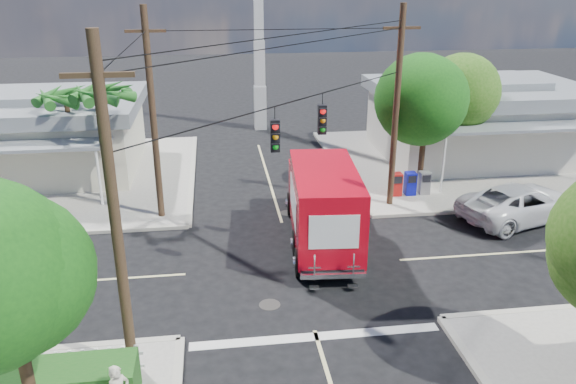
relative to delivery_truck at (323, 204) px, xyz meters
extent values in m
plane|color=black|center=(-1.36, -1.89, -1.67)|extent=(120.00, 120.00, 0.00)
cube|color=gray|center=(9.64, 9.11, -1.60)|extent=(14.00, 14.00, 0.14)
cube|color=#B2AD9E|center=(2.64, 9.11, -1.60)|extent=(0.25, 14.00, 0.14)
cube|color=#B2AD9E|center=(9.64, 2.11, -1.60)|extent=(14.00, 0.25, 0.14)
cube|color=gray|center=(-12.36, 9.11, -1.60)|extent=(14.00, 14.00, 0.14)
cube|color=#B2AD9E|center=(-5.36, 9.11, -1.60)|extent=(0.25, 14.00, 0.14)
cube|color=#B2AD9E|center=(-12.36, 2.11, -1.60)|extent=(14.00, 0.25, 0.14)
cube|color=beige|center=(-1.36, 8.11, -1.67)|extent=(0.12, 12.00, 0.01)
cube|color=beige|center=(8.64, -1.89, -1.67)|extent=(12.00, 0.12, 0.01)
cube|color=beige|center=(-11.36, -1.89, -1.67)|extent=(12.00, 0.12, 0.01)
cube|color=silver|center=(-1.36, -6.19, -1.67)|extent=(7.50, 0.40, 0.01)
cube|color=beige|center=(11.14, 10.11, 0.17)|extent=(11.00, 8.00, 3.40)
cube|color=gray|center=(11.14, 10.11, 2.22)|extent=(11.80, 8.80, 0.70)
cube|color=gray|center=(11.14, 10.11, 2.72)|extent=(6.05, 4.40, 0.50)
cube|color=gray|center=(11.14, 5.21, 1.37)|extent=(9.90, 1.80, 0.15)
cylinder|color=silver|center=(6.74, 4.41, -0.08)|extent=(0.12, 0.12, 2.90)
cube|color=beige|center=(-13.36, 10.61, 0.07)|extent=(10.00, 8.00, 3.20)
cube|color=gray|center=(-13.36, 10.61, 2.02)|extent=(10.80, 8.80, 0.70)
cube|color=gray|center=(-13.36, 10.61, 2.52)|extent=(5.50, 4.40, 0.50)
cube|color=gray|center=(-13.36, 5.71, 1.17)|extent=(9.00, 1.80, 0.15)
cylinder|color=silver|center=(-9.36, 4.91, -0.18)|extent=(0.12, 0.12, 2.70)
cube|color=silver|center=(-0.86, 18.11, -0.17)|extent=(0.80, 0.80, 3.00)
cube|color=silver|center=(-0.86, 18.11, 2.83)|extent=(0.70, 0.70, 3.00)
cube|color=silver|center=(-0.86, 18.11, 5.83)|extent=(0.60, 0.60, 3.00)
cylinder|color=#422D1C|center=(-8.36, -9.39, 0.32)|extent=(0.28, 0.28, 3.71)
sphere|color=#144D12|center=(-8.36, -9.39, 2.64)|extent=(3.71, 3.71, 3.71)
sphere|color=#144D12|center=(-8.01, -9.69, 2.53)|extent=(3.25, 3.25, 3.25)
cylinder|color=#422D1C|center=(5.84, 4.91, 0.51)|extent=(0.28, 0.28, 4.10)
sphere|color=#144D12|center=(5.84, 4.91, 3.07)|extent=(4.10, 4.10, 4.10)
sphere|color=#144D12|center=(5.44, 5.11, 3.33)|extent=(3.33, 3.33, 3.33)
sphere|color=#144D12|center=(6.19, 4.61, 2.95)|extent=(3.58, 3.58, 3.58)
cylinder|color=#422D1C|center=(8.44, 7.11, 0.26)|extent=(0.28, 0.28, 3.58)
sphere|color=#265B12|center=(8.44, 7.11, 2.50)|extent=(3.58, 3.58, 3.58)
sphere|color=#265B12|center=(8.04, 7.31, 2.72)|extent=(2.91, 2.91, 2.91)
sphere|color=#265B12|center=(8.79, 6.81, 2.39)|extent=(3.14, 3.14, 3.14)
cylinder|color=#422D1C|center=(-8.86, 5.61, 0.97)|extent=(0.24, 0.24, 5.00)
cone|color=#236921|center=(-7.96, 5.61, 3.57)|extent=(0.50, 2.06, 0.98)
cone|color=#236921|center=(-8.29, 6.31, 3.57)|extent=(1.92, 1.68, 0.98)
cone|color=#236921|center=(-9.06, 6.48, 3.57)|extent=(2.12, 0.95, 0.98)
cone|color=#236921|center=(-9.67, 6.00, 3.57)|extent=(1.34, 2.07, 0.98)
cone|color=#236921|center=(-9.67, 5.21, 3.57)|extent=(1.34, 2.07, 0.98)
cone|color=#236921|center=(-9.06, 4.73, 3.57)|extent=(2.12, 0.95, 0.98)
cone|color=#236921|center=(-8.29, 4.90, 3.57)|extent=(1.92, 1.68, 0.98)
cylinder|color=#422D1C|center=(-10.86, 7.11, 0.77)|extent=(0.24, 0.24, 4.60)
cone|color=#236921|center=(-9.96, 7.11, 3.17)|extent=(0.50, 2.06, 0.98)
cone|color=#236921|center=(-10.29, 7.81, 3.17)|extent=(1.92, 1.68, 0.98)
cone|color=#236921|center=(-11.06, 7.98, 3.17)|extent=(2.12, 0.95, 0.98)
cone|color=#236921|center=(-11.67, 7.50, 3.17)|extent=(1.34, 2.07, 0.98)
cone|color=#236921|center=(-11.67, 6.71, 3.17)|extent=(1.34, 2.07, 0.98)
cone|color=#236921|center=(-11.06, 6.23, 3.17)|extent=(2.12, 0.95, 0.98)
cone|color=#236921|center=(-10.29, 6.40, 3.17)|extent=(1.92, 1.68, 0.98)
cylinder|color=#473321|center=(-6.56, -7.09, 2.83)|extent=(0.28, 0.28, 9.00)
cube|color=#473321|center=(-6.56, -7.09, 6.33)|extent=(1.60, 0.12, 0.12)
cylinder|color=#473321|center=(3.84, 3.31, 2.83)|extent=(0.28, 0.28, 9.00)
cube|color=#473321|center=(3.84, 3.31, 6.33)|extent=(1.60, 0.12, 0.12)
cylinder|color=#473321|center=(-6.56, 3.31, 2.83)|extent=(0.28, 0.28, 9.00)
cube|color=#473321|center=(-6.56, 3.31, 6.33)|extent=(1.60, 0.12, 0.12)
cylinder|color=black|center=(-1.36, -1.89, 4.53)|extent=(10.43, 10.43, 0.04)
cube|color=black|center=(-2.16, -2.69, 3.58)|extent=(0.30, 0.24, 1.05)
sphere|color=red|center=(-2.16, -2.83, 3.91)|extent=(0.20, 0.20, 0.20)
cube|color=black|center=(-0.26, -0.79, 3.58)|extent=(0.30, 0.24, 1.05)
sphere|color=red|center=(-0.26, -0.93, 3.91)|extent=(0.20, 0.20, 0.20)
cube|color=silver|center=(-9.16, -7.49, -1.18)|extent=(5.94, 0.05, 0.08)
cube|color=silver|center=(-9.16, -7.49, -0.78)|extent=(5.94, 0.05, 0.08)
cube|color=silver|center=(-6.36, -7.49, -1.03)|extent=(0.09, 0.06, 1.00)
cube|color=#A41411|center=(4.44, 4.31, -0.98)|extent=(0.50, 0.50, 1.10)
cube|color=#0B0E97|center=(5.14, 4.31, -0.98)|extent=(0.50, 0.50, 1.10)
cube|color=slate|center=(5.84, 4.31, -0.98)|extent=(0.50, 0.50, 1.10)
cube|color=black|center=(0.01, 0.15, -1.16)|extent=(2.77, 7.50, 0.24)
cube|color=red|center=(0.25, 3.01, -0.40)|extent=(2.39, 1.78, 2.07)
cube|color=black|center=(0.31, 3.67, -0.03)|extent=(1.99, 0.40, 0.90)
cube|color=silver|center=(0.32, 3.86, -1.06)|extent=(2.17, 0.29, 0.33)
cube|color=red|center=(-0.06, -0.70, 0.26)|extent=(2.80, 5.64, 2.73)
cube|color=white|center=(1.13, -0.80, 0.40)|extent=(0.30, 3.38, 1.22)
cube|color=white|center=(-1.25, -0.60, 0.40)|extent=(0.30, 3.38, 1.22)
cube|color=white|center=(-0.29, -3.44, 0.40)|extent=(1.69, 0.16, 1.22)
cube|color=silver|center=(-0.30, -3.56, -1.16)|extent=(2.27, 0.42, 0.17)
cube|color=silver|center=(-0.96, -3.63, -0.78)|extent=(0.43, 0.09, 0.94)
cube|color=silver|center=(0.35, -3.74, -0.78)|extent=(0.43, 0.09, 0.94)
cylinder|color=black|center=(-0.84, 2.96, -1.16)|extent=(0.39, 1.06, 1.04)
cylinder|color=black|center=(1.32, 2.78, -1.16)|extent=(0.39, 1.06, 1.04)
cylinder|color=black|center=(-1.29, -2.48, -1.16)|extent=(0.39, 1.06, 1.04)
cylinder|color=black|center=(0.86, -2.66, -1.16)|extent=(0.39, 1.06, 1.04)
imported|color=silver|center=(9.02, 1.04, -0.88)|extent=(6.25, 4.24, 1.59)
camera|label=1|loc=(-4.07, -19.96, 8.38)|focal=35.00mm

